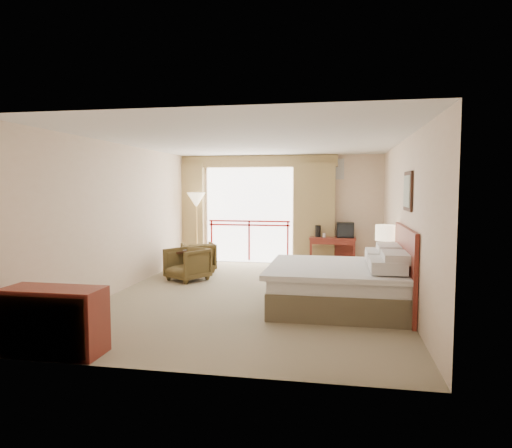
% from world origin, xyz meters
% --- Properties ---
extents(floor, '(7.00, 7.00, 0.00)m').
position_xyz_m(floor, '(0.00, 0.00, 0.00)').
color(floor, gray).
rests_on(floor, ground).
extents(ceiling, '(7.00, 7.00, 0.00)m').
position_xyz_m(ceiling, '(0.00, 0.00, 2.70)').
color(ceiling, white).
rests_on(ceiling, wall_back).
extents(wall_back, '(5.00, 0.00, 5.00)m').
position_xyz_m(wall_back, '(0.00, 3.50, 1.35)').
color(wall_back, beige).
rests_on(wall_back, ground).
extents(wall_front, '(5.00, 0.00, 5.00)m').
position_xyz_m(wall_front, '(0.00, -3.50, 1.35)').
color(wall_front, beige).
rests_on(wall_front, ground).
extents(wall_left, '(0.00, 7.00, 7.00)m').
position_xyz_m(wall_left, '(-2.50, 0.00, 1.35)').
color(wall_left, beige).
rests_on(wall_left, ground).
extents(wall_right, '(0.00, 7.00, 7.00)m').
position_xyz_m(wall_right, '(2.50, 0.00, 1.35)').
color(wall_right, beige).
rests_on(wall_right, ground).
extents(balcony_door, '(2.40, 0.00, 2.40)m').
position_xyz_m(balcony_door, '(-0.80, 3.48, 1.20)').
color(balcony_door, white).
rests_on(balcony_door, wall_back).
extents(balcony_railing, '(2.09, 0.03, 1.02)m').
position_xyz_m(balcony_railing, '(-0.80, 3.46, 0.81)').
color(balcony_railing, '#AC100E').
rests_on(balcony_railing, wall_back).
extents(curtain_left, '(1.00, 0.26, 2.50)m').
position_xyz_m(curtain_left, '(-2.45, 3.35, 1.25)').
color(curtain_left, olive).
rests_on(curtain_left, wall_back).
extents(curtain_right, '(1.00, 0.26, 2.50)m').
position_xyz_m(curtain_right, '(0.85, 3.35, 1.25)').
color(curtain_right, olive).
rests_on(curtain_right, wall_back).
extents(valance, '(4.40, 0.22, 0.28)m').
position_xyz_m(valance, '(-0.80, 3.38, 2.55)').
color(valance, olive).
rests_on(valance, wall_back).
extents(hvac_vent, '(0.50, 0.04, 0.50)m').
position_xyz_m(hvac_vent, '(1.30, 3.47, 2.35)').
color(hvac_vent, silver).
rests_on(hvac_vent, wall_back).
extents(bed, '(2.13, 2.06, 0.97)m').
position_xyz_m(bed, '(1.50, -0.60, 0.38)').
color(bed, brown).
rests_on(bed, floor).
extents(headboard, '(0.06, 2.10, 1.30)m').
position_xyz_m(headboard, '(2.46, -0.60, 0.65)').
color(headboard, maroon).
rests_on(headboard, wall_right).
extents(framed_art, '(0.04, 0.72, 0.60)m').
position_xyz_m(framed_art, '(2.47, -0.60, 1.85)').
color(framed_art, black).
rests_on(framed_art, wall_right).
extents(nightstand, '(0.44, 0.52, 0.61)m').
position_xyz_m(nightstand, '(2.27, 0.55, 0.30)').
color(nightstand, maroon).
rests_on(nightstand, floor).
extents(table_lamp, '(0.34, 0.34, 0.61)m').
position_xyz_m(table_lamp, '(2.27, 0.60, 1.08)').
color(table_lamp, tan).
rests_on(table_lamp, nightstand).
extents(phone, '(0.23, 0.20, 0.09)m').
position_xyz_m(phone, '(2.22, 0.40, 0.65)').
color(phone, black).
rests_on(phone, nightstand).
extents(desk, '(1.09, 0.53, 0.71)m').
position_xyz_m(desk, '(1.30, 3.20, 0.56)').
color(desk, maroon).
rests_on(desk, floor).
extents(tv, '(0.40, 0.32, 0.36)m').
position_xyz_m(tv, '(1.60, 3.15, 0.89)').
color(tv, black).
rests_on(tv, desk).
extents(coffee_maker, '(0.17, 0.17, 0.29)m').
position_xyz_m(coffee_maker, '(0.95, 3.16, 0.85)').
color(coffee_maker, black).
rests_on(coffee_maker, desk).
extents(cup, '(0.08, 0.08, 0.11)m').
position_xyz_m(cup, '(1.10, 3.11, 0.76)').
color(cup, white).
rests_on(cup, desk).
extents(wastebasket, '(0.26, 0.26, 0.28)m').
position_xyz_m(wastebasket, '(0.82, 2.64, 0.14)').
color(wastebasket, black).
rests_on(wastebasket, floor).
extents(armchair_far, '(0.96, 0.97, 0.66)m').
position_xyz_m(armchair_far, '(-1.69, 2.02, 0.00)').
color(armchair_far, '#43351B').
rests_on(armchair_far, floor).
extents(armchair_near, '(1.00, 1.01, 0.67)m').
position_xyz_m(armchair_near, '(-1.60, 0.99, 0.00)').
color(armchair_near, '#43351B').
rests_on(armchair_near, floor).
extents(side_table, '(0.51, 0.51, 0.56)m').
position_xyz_m(side_table, '(-1.92, 1.36, 0.38)').
color(side_table, black).
rests_on(side_table, floor).
extents(book, '(0.23, 0.28, 0.02)m').
position_xyz_m(book, '(-1.92, 1.36, 0.56)').
color(book, white).
rests_on(book, side_table).
extents(floor_lamp, '(0.45, 0.45, 1.78)m').
position_xyz_m(floor_lamp, '(-2.04, 3.00, 1.53)').
color(floor_lamp, tan).
rests_on(floor_lamp, floor).
extents(dresser, '(1.15, 0.49, 0.77)m').
position_xyz_m(dresser, '(-1.76, -3.24, 0.38)').
color(dresser, maroon).
rests_on(dresser, floor).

